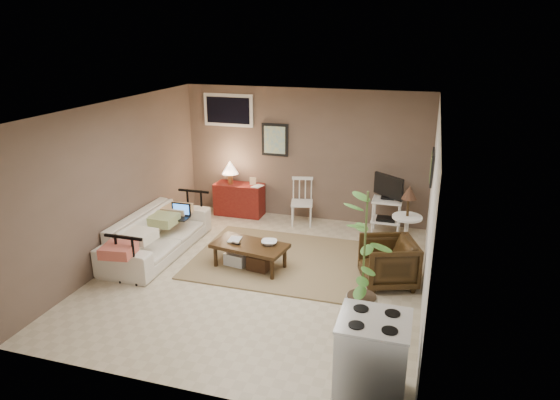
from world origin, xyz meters
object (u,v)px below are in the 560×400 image
(red_console, at_px, (238,196))
(side_table, at_px, (407,215))
(sofa, at_px, (157,228))
(stove, at_px, (372,359))
(spindle_chair, at_px, (302,203))
(armchair, at_px, (388,260))
(coffee_table, at_px, (249,254))
(tv_stand, at_px, (387,204))
(potted_plant, at_px, (364,254))

(red_console, distance_m, side_table, 3.37)
(sofa, relative_size, stove, 2.52)
(sofa, height_order, spindle_chair, sofa)
(side_table, bearing_deg, spindle_chair, 151.45)
(red_console, relative_size, stove, 1.22)
(side_table, xyz_separation_m, stove, (-0.12, -3.19, -0.31))
(armchair, xyz_separation_m, stove, (0.06, -2.35, 0.07))
(side_table, distance_m, armchair, 0.95)
(coffee_table, xyz_separation_m, sofa, (-1.57, 0.10, 0.20))
(sofa, distance_m, side_table, 3.85)
(armchair, bearing_deg, spindle_chair, -157.61)
(tv_stand, height_order, potted_plant, potted_plant)
(coffee_table, distance_m, potted_plant, 2.13)
(red_console, relative_size, spindle_chair, 1.25)
(coffee_table, bearing_deg, side_table, 23.63)
(potted_plant, height_order, stove, potted_plant)
(sofa, height_order, side_table, side_table)
(armchair, distance_m, stove, 2.35)
(potted_plant, bearing_deg, coffee_table, 151.68)
(sofa, distance_m, red_console, 2.07)
(spindle_chair, relative_size, armchair, 1.17)
(spindle_chair, height_order, tv_stand, tv_stand)
(sofa, relative_size, spindle_chair, 2.58)
(stove, bearing_deg, side_table, 87.88)
(potted_plant, distance_m, stove, 1.40)
(coffee_table, relative_size, potted_plant, 0.68)
(stove, bearing_deg, armchair, 91.48)
(coffee_table, height_order, armchair, armchair)
(spindle_chair, xyz_separation_m, armchair, (1.71, -1.87, -0.03))
(coffee_table, xyz_separation_m, stove, (2.05, -2.25, 0.20))
(side_table, bearing_deg, red_console, 160.23)
(sofa, distance_m, tv_stand, 3.83)
(potted_plant, bearing_deg, red_console, 132.26)
(armchair, xyz_separation_m, potted_plant, (-0.21, -1.06, 0.54))
(side_table, bearing_deg, sofa, -167.21)
(side_table, bearing_deg, stove, -92.12)
(sofa, xyz_separation_m, red_console, (0.59, 1.98, -0.06))
(stove, bearing_deg, spindle_chair, 112.72)
(armchair, height_order, potted_plant, potted_plant)
(coffee_table, distance_m, spindle_chair, 2.00)
(spindle_chair, height_order, armchair, spindle_chair)
(coffee_table, bearing_deg, stove, -47.58)
(armchair, bearing_deg, potted_plant, -31.24)
(red_console, distance_m, potted_plant, 4.15)
(spindle_chair, bearing_deg, side_table, -28.55)
(sofa, height_order, red_console, red_console)
(spindle_chair, relative_size, side_table, 0.71)
(coffee_table, distance_m, armchair, 2.00)
(spindle_chair, xyz_separation_m, stove, (1.77, -4.22, 0.03))
(sofa, distance_m, potted_plant, 3.55)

